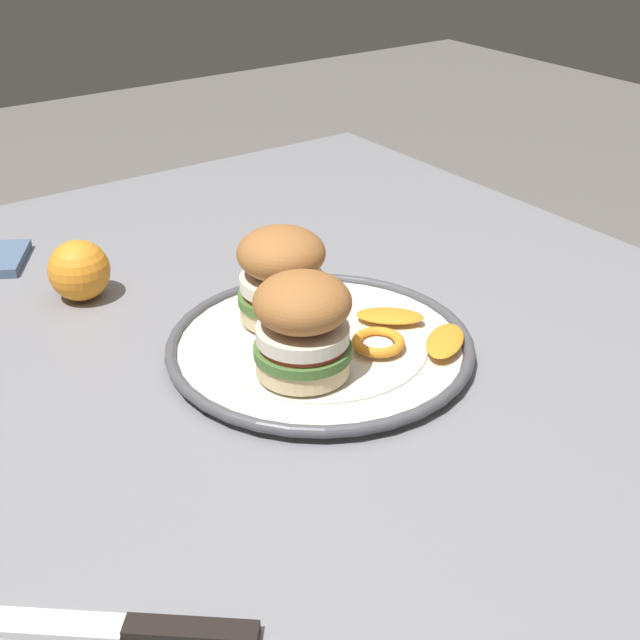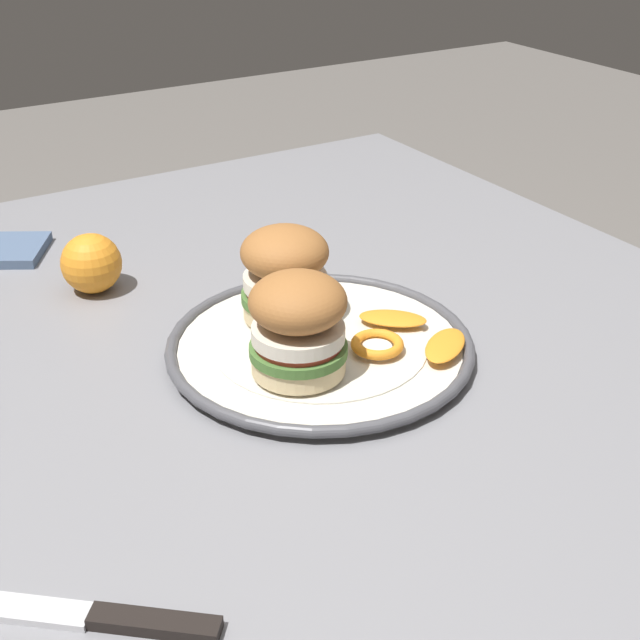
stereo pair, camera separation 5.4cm
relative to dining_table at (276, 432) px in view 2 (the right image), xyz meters
name	(u,v)px [view 2 (the right image)]	position (x,y,z in m)	size (l,w,h in m)	color
dining_table	(276,432)	(0.00, 0.00, 0.00)	(1.17, 1.07, 0.75)	gray
dinner_plate	(320,346)	(0.02, 0.04, 0.11)	(0.32, 0.32, 0.02)	silver
sandwich_half_left	(298,324)	(0.06, -0.01, 0.16)	(0.12, 0.12, 0.10)	beige
sandwich_half_right	(285,273)	(-0.04, 0.04, 0.16)	(0.11, 0.11, 0.10)	beige
orange_peel_curled	(377,344)	(0.07, 0.08, 0.12)	(0.08, 0.08, 0.01)	orange
orange_peel_strip_long	(445,345)	(0.10, 0.14, 0.12)	(0.07, 0.08, 0.01)	orange
orange_peel_strip_short	(393,318)	(0.03, 0.13, 0.12)	(0.07, 0.08, 0.01)	orange
whole_orange	(91,263)	(-0.24, -0.11, 0.13)	(0.07, 0.07, 0.07)	orange
table_knife	(85,617)	(0.24, -0.27, 0.10)	(0.16, 0.18, 0.01)	silver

